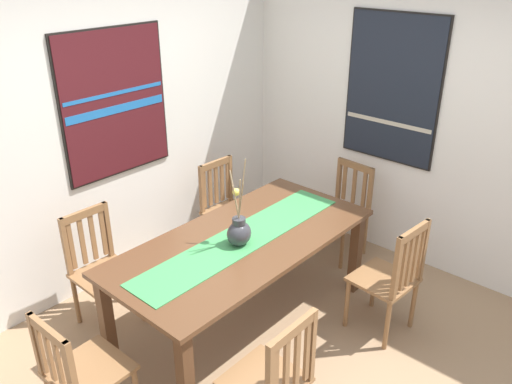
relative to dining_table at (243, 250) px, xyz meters
The scene contains 14 objects.
ground_plane 0.84m from the dining_table, 96.59° to the right, with size 6.40×6.40×0.03m, color #8E7051.
wall_back 1.54m from the dining_table, 92.32° to the left, with size 6.40×0.12×2.70m, color silver.
wall_side 1.99m from the dining_table, 14.98° to the right, with size 0.12×6.40×2.70m, color silver.
dining_table is the anchor object (origin of this frame).
table_runner 0.10m from the dining_table, 107.35° to the left, with size 1.89×0.36×0.01m, color #388447.
centerpiece_vase 0.23m from the dining_table, 154.24° to the right, with size 0.20×0.17×0.68m.
chair_0 1.38m from the dining_table, behind, with size 0.43×0.43×0.88m.
chair_1 1.10m from the dining_table, 51.48° to the left, with size 0.43×0.43×0.91m.
chair_2 1.12m from the dining_table, 128.62° to the right, with size 0.42×0.42×0.94m.
chair_3 1.11m from the dining_table, 53.17° to the right, with size 0.45×0.45×0.95m.
chair_4 1.42m from the dining_table, ahead, with size 0.45×0.45×0.89m.
chair_5 1.11m from the dining_table, 128.76° to the left, with size 0.43×0.43×0.93m.
painting_on_back_wall 1.58m from the dining_table, 94.06° to the left, with size 0.98×0.05×1.19m.
painting_on_side_wall 1.97m from the dining_table, ahead, with size 0.05×0.89×1.30m.
Camera 1 is at (-2.33, -1.76, 2.70)m, focal length 36.40 mm.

